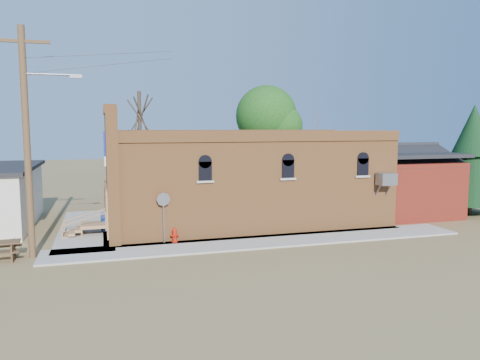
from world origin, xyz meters
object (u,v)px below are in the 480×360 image
object	(u,v)px
utility_pole	(28,137)
fire_hydrant	(175,235)
brick_bar	(240,180)
trash_barrel	(107,222)
stop_sign	(163,204)

from	to	relation	value
utility_pole	fire_hydrant	xyz separation A→B (m)	(5.70, 0.60, -4.37)
brick_bar	trash_barrel	world-z (taller)	brick_bar
brick_bar	fire_hydrant	distance (m)	5.84
brick_bar	utility_pole	size ratio (longest dim) A/B	1.82
trash_barrel	brick_bar	bearing A→B (deg)	4.08
stop_sign	trash_barrel	world-z (taller)	stop_sign
brick_bar	utility_pole	xyz separation A→B (m)	(-9.79, -4.29, 2.43)
trash_barrel	fire_hydrant	bearing A→B (deg)	-48.29
utility_pole	trash_barrel	world-z (taller)	utility_pole
brick_bar	trash_barrel	distance (m)	7.19
fire_hydrant	trash_barrel	bearing A→B (deg)	114.86
brick_bar	fire_hydrant	xyz separation A→B (m)	(-4.09, -3.70, -1.94)
stop_sign	utility_pole	bearing A→B (deg)	-158.06
utility_pole	stop_sign	xyz separation A→B (m)	(5.23, 0.60, -2.96)
fire_hydrant	stop_sign	size ratio (longest dim) A/B	0.29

